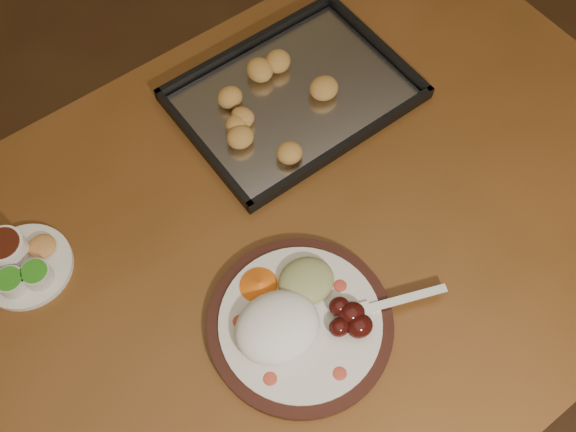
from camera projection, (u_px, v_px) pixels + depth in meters
dining_table at (261, 281)px, 1.10m from camera, size 1.62×1.12×0.75m
dinner_plate at (296, 320)px, 0.94m from camera, size 0.36×0.28×0.06m
condiment_saucer at (21, 263)px, 0.99m from camera, size 0.14×0.14×0.05m
baking_tray at (294, 94)px, 1.15m from camera, size 0.44×0.35×0.04m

